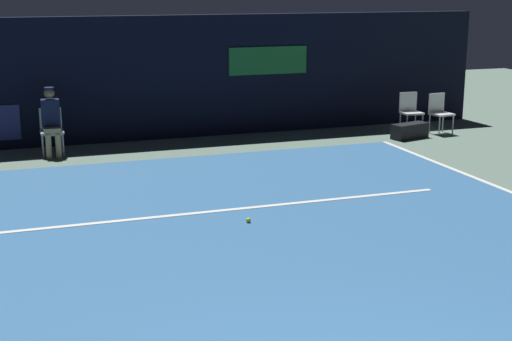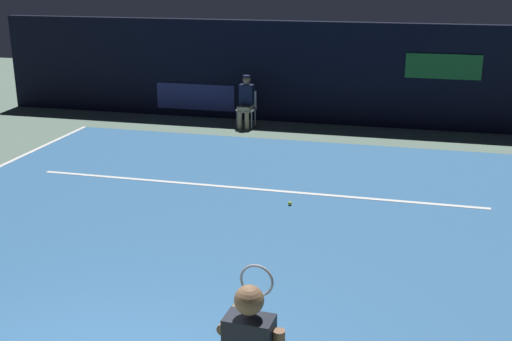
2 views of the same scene
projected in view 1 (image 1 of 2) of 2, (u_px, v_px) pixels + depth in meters
The scene contains 9 objects.
ground_plane at pixel (214, 262), 9.09m from camera, with size 33.31×33.31×0.00m, color slate.
court_surface at pixel (214, 261), 9.09m from camera, with size 10.74×11.12×0.01m, color #336699.
line_service at pixel (176, 215), 10.87m from camera, with size 8.38×0.10×0.01m, color white.
back_wall at pixel (111, 80), 15.72m from camera, with size 17.02×0.33×2.60m.
line_judge_on_chair at pixel (51, 121), 14.54m from camera, with size 0.45×0.54×1.32m.
courtside_chair_near at pixel (410, 110), 16.90m from camera, with size 0.46×0.44×0.88m.
courtside_chair_far at pixel (440, 111), 16.75m from camera, with size 0.48×0.46×0.88m.
tennis_ball at pixel (248, 220), 10.55m from camera, with size 0.07×0.07×0.07m, color #CCE033.
equipment_bag at pixel (410, 131), 16.30m from camera, with size 0.84×0.32×0.32m, color black.
Camera 1 is at (-2.35, -3.69, 3.26)m, focal length 53.22 mm.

